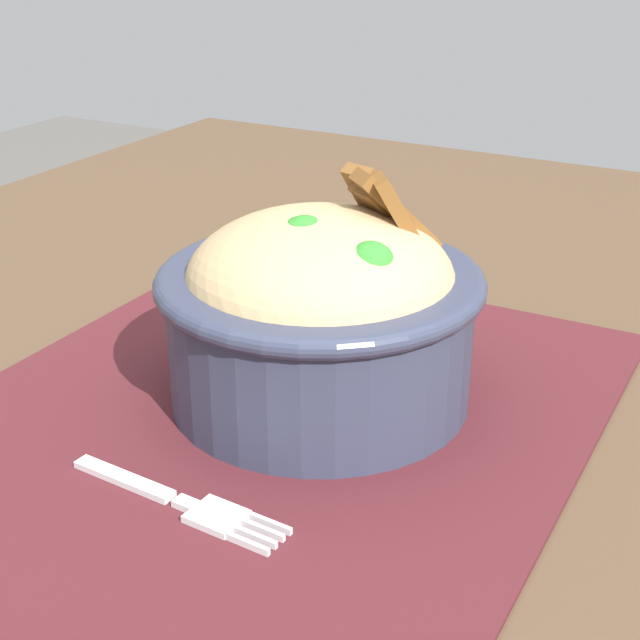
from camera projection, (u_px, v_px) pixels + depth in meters
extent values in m
cube|color=#4C3826|center=(217.00, 439.00, 0.55)|extent=(1.31, 0.93, 0.03)
cylinder|color=#412F20|center=(231.00, 385.00, 1.35)|extent=(0.04, 0.04, 0.67)
cube|color=#47191E|center=(263.00, 419.00, 0.54)|extent=(0.44, 0.35, 0.00)
cylinder|color=#2D3347|center=(320.00, 335.00, 0.54)|extent=(0.18, 0.18, 0.08)
torus|color=#2D3347|center=(320.00, 281.00, 0.53)|extent=(0.19, 0.19, 0.01)
ellipsoid|color=tan|center=(320.00, 279.00, 0.53)|extent=(0.19, 0.19, 0.08)
sphere|color=#2E8129|center=(370.00, 267.00, 0.49)|extent=(0.03, 0.03, 0.03)
sphere|color=#2E8129|center=(305.00, 247.00, 0.51)|extent=(0.03, 0.03, 0.03)
cylinder|color=orange|center=(310.00, 254.00, 0.51)|extent=(0.01, 0.04, 0.01)
cylinder|color=orange|center=(325.00, 236.00, 0.54)|extent=(0.03, 0.02, 0.01)
cube|color=brown|center=(402.00, 220.00, 0.52)|extent=(0.04, 0.04, 0.05)
cube|color=brown|center=(397.00, 211.00, 0.53)|extent=(0.05, 0.05, 0.05)
cube|color=brown|center=(387.00, 213.00, 0.54)|extent=(0.05, 0.04, 0.04)
cube|color=brown|center=(375.00, 205.00, 0.55)|extent=(0.04, 0.03, 0.05)
cube|color=silver|center=(129.00, 481.00, 0.48)|extent=(0.01, 0.06, 0.00)
cube|color=silver|center=(186.00, 504.00, 0.46)|extent=(0.01, 0.01, 0.00)
cube|color=silver|center=(217.00, 516.00, 0.45)|extent=(0.02, 0.03, 0.00)
cube|color=silver|center=(248.00, 544.00, 0.43)|extent=(0.00, 0.02, 0.00)
cube|color=silver|center=(255.00, 537.00, 0.44)|extent=(0.00, 0.02, 0.00)
cube|color=silver|center=(263.00, 530.00, 0.44)|extent=(0.00, 0.02, 0.00)
cube|color=silver|center=(270.00, 524.00, 0.44)|extent=(0.00, 0.02, 0.00)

